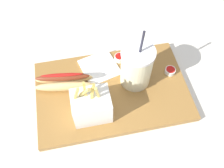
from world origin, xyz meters
TOP-DOWN VIEW (x-y plane):
  - ground_plane at (0.00, 0.00)m, footprint 2.40×2.40m
  - food_tray at (0.00, 0.00)m, footprint 0.48×0.31m
  - soda_cup at (0.08, 0.02)m, footprint 0.10×0.10m
  - fries_basket at (-0.07, -0.07)m, footprint 0.11×0.08m
  - hot_dog_1 at (-0.15, 0.04)m, footprint 0.19×0.08m
  - ketchup_cup_1 at (0.05, 0.11)m, footprint 0.03×0.03m
  - ketchup_cup_2 at (0.20, 0.03)m, footprint 0.03×0.03m
  - napkin_stack at (-0.02, 0.09)m, footprint 0.14×0.14m

SIDE VIEW (x-z plane):
  - ground_plane at x=0.00m, z-range -0.02..0.00m
  - food_tray at x=0.00m, z-range 0.00..0.02m
  - napkin_stack at x=-0.02m, z-range 0.02..0.02m
  - ketchup_cup_2 at x=0.20m, z-range 0.02..0.04m
  - ketchup_cup_1 at x=0.05m, z-range 0.02..0.04m
  - hot_dog_1 at x=-0.15m, z-range 0.01..0.08m
  - fries_basket at x=-0.07m, z-range -0.01..0.15m
  - soda_cup at x=0.08m, z-range -0.02..0.20m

